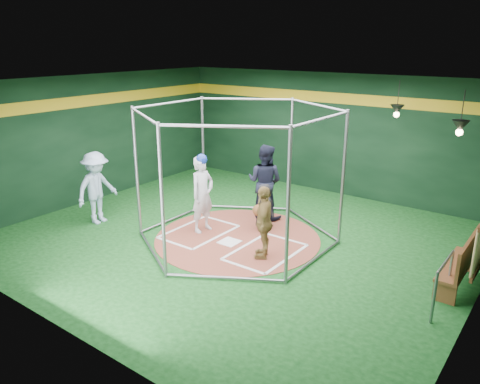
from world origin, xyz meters
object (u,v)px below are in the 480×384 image
Objects in this scene: visitor_leopard at (264,222)px; dugout_bench at (462,261)px; umpire at (265,182)px; batter_figure at (202,193)px.

dugout_bench is at bearing 79.70° from visitor_leopard.
visitor_leopard is 2.32m from umpire.
batter_figure is 1.21× the size of visitor_leopard.
batter_figure is 1.10× the size of dugout_bench.
umpire is 1.12× the size of dugout_bench.
visitor_leopard is at bearing 114.27° from umpire.
visitor_leopard is 3.79m from dugout_bench.
batter_figure is 1.99m from visitor_leopard.
visitor_leopard is 0.81× the size of umpire.
batter_figure is 5.64m from dugout_bench.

